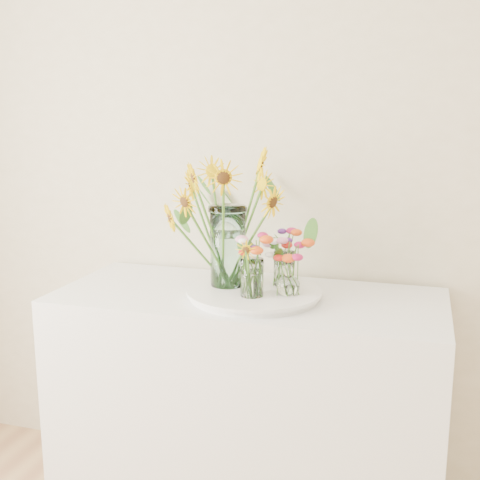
{
  "coord_description": "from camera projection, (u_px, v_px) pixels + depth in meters",
  "views": [
    {
      "loc": [
        0.37,
        -0.08,
        1.53
      ],
      "look_at": [
        -0.23,
        1.89,
        1.11
      ],
      "focal_mm": 45.0,
      "sensor_mm": 36.0,
      "label": 1
    }
  ],
  "objects": [
    {
      "name": "sunflower_bouquet",
      "position": [
        228.0,
        216.0,
        2.14
      ],
      "size": [
        0.85,
        0.85,
        0.52
      ],
      "primitive_type": null,
      "rotation": [
        0.0,
        0.0,
        0.14
      ],
      "color": "yellow",
      "rests_on": "tray"
    },
    {
      "name": "tray",
      "position": [
        254.0,
        294.0,
        2.14
      ],
      "size": [
        0.46,
        0.46,
        0.02
      ],
      "primitive_type": "cylinder",
      "color": "white",
      "rests_on": "counter"
    },
    {
      "name": "wildflower_posy_b",
      "position": [
        288.0,
        266.0,
        2.06
      ],
      "size": [
        0.2,
        0.2,
        0.21
      ],
      "primitive_type": null,
      "color": "#DD4B13",
      "rests_on": "tray"
    },
    {
      "name": "small_vase_a",
      "position": [
        252.0,
        278.0,
        2.05
      ],
      "size": [
        0.1,
        0.1,
        0.14
      ],
      "primitive_type": "cylinder",
      "rotation": [
        0.0,
        0.0,
        0.38
      ],
      "color": "white",
      "rests_on": "tray"
    },
    {
      "name": "small_vase_b",
      "position": [
        288.0,
        279.0,
        2.07
      ],
      "size": [
        0.1,
        0.1,
        0.12
      ],
      "primitive_type": null,
      "rotation": [
        0.0,
        0.0,
        -0.22
      ],
      "color": "white",
      "rests_on": "tray"
    },
    {
      "name": "wildflower_posy_a",
      "position": [
        252.0,
        265.0,
        2.04
      ],
      "size": [
        0.17,
        0.17,
        0.23
      ],
      "primitive_type": null,
      "color": "#DD4B13",
      "rests_on": "tray"
    },
    {
      "name": "counter",
      "position": [
        247.0,
        409.0,
        2.27
      ],
      "size": [
        1.4,
        0.6,
        0.9
      ],
      "primitive_type": "cube",
      "color": "white",
      "rests_on": "ground_plane"
    },
    {
      "name": "mason_jar",
      "position": [
        228.0,
        246.0,
        2.16
      ],
      "size": [
        0.14,
        0.14,
        0.3
      ],
      "primitive_type": "cylinder",
      "rotation": [
        0.0,
        0.0,
        0.14
      ],
      "color": "#A7D7CF",
      "rests_on": "tray"
    },
    {
      "name": "wildflower_posy_c",
      "position": [
        284.0,
        257.0,
        2.18
      ],
      "size": [
        0.19,
        0.19,
        0.22
      ],
      "primitive_type": null,
      "color": "#DD4B13",
      "rests_on": "tray"
    },
    {
      "name": "small_vase_c",
      "position": [
        284.0,
        269.0,
        2.18
      ],
      "size": [
        0.1,
        0.1,
        0.13
      ],
      "primitive_type": "cylinder",
      "rotation": [
        0.0,
        0.0,
        -0.4
      ],
      "color": "white",
      "rests_on": "tray"
    }
  ]
}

